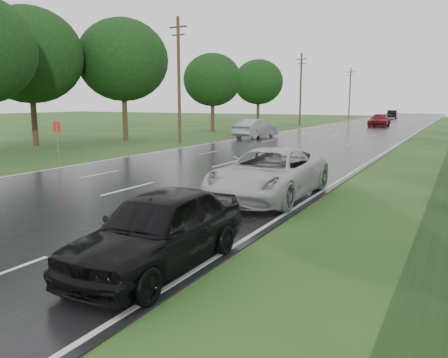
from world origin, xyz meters
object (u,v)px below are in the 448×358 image
at_px(road_sign, 57,133).
at_px(dark_sedan, 159,229).
at_px(silver_sedan, 256,128).
at_px(white_pickup, 269,173).

bearing_deg(road_sign, dark_sedan, -34.59).
height_order(road_sign, silver_sedan, road_sign).
relative_size(road_sign, silver_sedan, 0.43).
xyz_separation_m(white_pickup, silver_sedan, (-11.19, 23.43, 0.04)).
distance_m(dark_sedan, silver_sedan, 32.82).
xyz_separation_m(road_sign, silver_sedan, (2.70, 20.63, -0.71)).
distance_m(road_sign, silver_sedan, 20.82).
bearing_deg(road_sign, white_pickup, -11.42).
distance_m(white_pickup, silver_sedan, 25.97).
relative_size(white_pickup, silver_sedan, 1.14).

